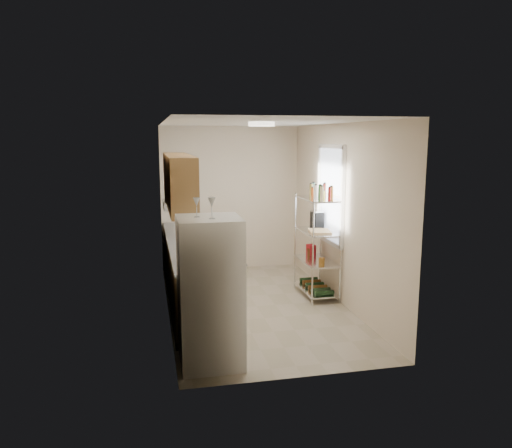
% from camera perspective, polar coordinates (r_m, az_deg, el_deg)
% --- Properties ---
extents(room, '(2.52, 4.42, 2.62)m').
position_cam_1_polar(room, '(6.96, 0.05, 0.77)').
color(room, '#AFA38E').
rests_on(room, ground).
extents(counter_run, '(0.63, 3.51, 0.90)m').
position_cam_1_polar(counter_run, '(7.43, -7.65, -5.41)').
color(counter_run, '#A37445').
rests_on(counter_run, ground).
extents(upper_cabinets, '(0.33, 2.20, 0.72)m').
position_cam_1_polar(upper_cabinets, '(6.85, -8.81, 4.81)').
color(upper_cabinets, '#A37445').
rests_on(upper_cabinets, room).
extents(range_hood, '(0.50, 0.60, 0.12)m').
position_cam_1_polar(range_hood, '(7.69, -8.70, 2.21)').
color(range_hood, '#B7BABC').
rests_on(range_hood, room).
extents(window, '(0.06, 1.00, 1.46)m').
position_cam_1_polar(window, '(7.61, 8.54, 3.34)').
color(window, white).
rests_on(window, room).
extents(bakers_rack, '(0.45, 0.90, 1.73)m').
position_cam_1_polar(bakers_rack, '(7.54, 7.04, -0.06)').
color(bakers_rack, silver).
rests_on(bakers_rack, ground).
extents(ceiling_dome, '(0.34, 0.34, 0.05)m').
position_cam_1_polar(ceiling_dome, '(6.58, 0.63, 11.34)').
color(ceiling_dome, white).
rests_on(ceiling_dome, room).
extents(refrigerator, '(0.66, 0.66, 1.59)m').
position_cam_1_polar(refrigerator, '(5.32, -5.27, -7.73)').
color(refrigerator, white).
rests_on(refrigerator, ground).
extents(wine_glass_a, '(0.08, 0.08, 0.22)m').
position_cam_1_polar(wine_glass_a, '(5.02, -5.07, 1.81)').
color(wine_glass_a, silver).
rests_on(wine_glass_a, refrigerator).
extents(wine_glass_b, '(0.07, 0.07, 0.20)m').
position_cam_1_polar(wine_glass_b, '(5.15, -6.80, 1.89)').
color(wine_glass_b, silver).
rests_on(wine_glass_b, refrigerator).
extents(rice_cooker, '(0.23, 0.23, 0.19)m').
position_cam_1_polar(rice_cooker, '(6.94, -7.44, -1.91)').
color(rice_cooker, white).
rests_on(rice_cooker, counter_run).
extents(frying_pan_large, '(0.27, 0.27, 0.04)m').
position_cam_1_polar(frying_pan_large, '(7.90, -8.04, -1.02)').
color(frying_pan_large, black).
rests_on(frying_pan_large, counter_run).
extents(frying_pan_small, '(0.28, 0.28, 0.04)m').
position_cam_1_polar(frying_pan_small, '(7.96, -8.00, -0.93)').
color(frying_pan_small, black).
rests_on(frying_pan_small, counter_run).
extents(cutting_board, '(0.37, 0.44, 0.03)m').
position_cam_1_polar(cutting_board, '(7.47, 7.30, -0.83)').
color(cutting_board, tan).
rests_on(cutting_board, bakers_rack).
extents(espresso_machine, '(0.17, 0.23, 0.26)m').
position_cam_1_polar(espresso_machine, '(7.87, 7.00, 0.59)').
color(espresso_machine, black).
rests_on(espresso_machine, bakers_rack).
extents(storage_bag, '(0.13, 0.16, 0.17)m').
position_cam_1_polar(storage_bag, '(7.95, 6.31, -2.95)').
color(storage_bag, maroon).
rests_on(storage_bag, bakers_rack).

